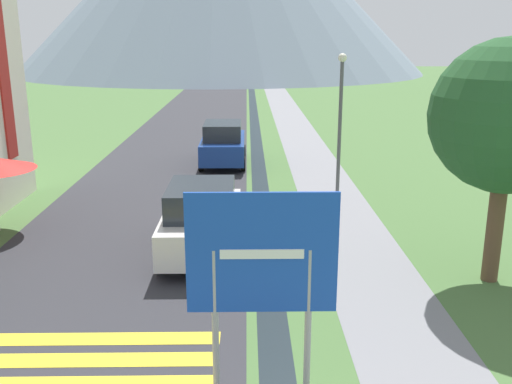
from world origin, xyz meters
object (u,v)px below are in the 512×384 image
parked_car_near (202,219)px  streetlamp (340,113)px  road_sign (262,268)px  parked_car_far (223,143)px  tree_by_path (508,117)px

parked_car_near → streetlamp: size_ratio=0.84×
road_sign → parked_car_far: 16.39m
parked_car_far → road_sign: bearing=-85.7°
parked_car_far → tree_by_path: (6.47, -12.01, 2.77)m
parked_car_near → parked_car_far: same height
streetlamp → tree_by_path: (2.39, -6.82, 0.82)m
road_sign → tree_by_path: 6.95m
road_sign → parked_car_far: size_ratio=0.78×
parked_car_near → streetlamp: 6.90m
road_sign → streetlamp: 11.48m
parked_car_near → tree_by_path: 7.34m
parked_car_far → tree_by_path: size_ratio=0.78×
streetlamp → tree_by_path: tree_by_path is taller
road_sign → streetlamp: bearing=75.6°
parked_car_far → streetlamp: (4.08, -5.20, 1.95)m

